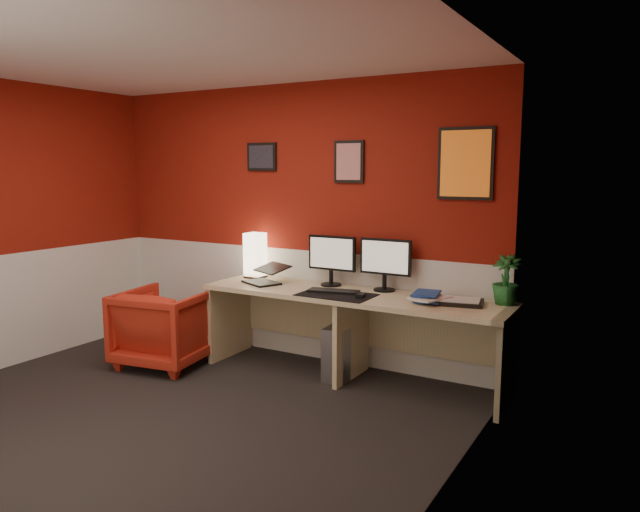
{
  "coord_description": "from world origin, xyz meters",
  "views": [
    {
      "loc": [
        2.94,
        -2.89,
        1.74
      ],
      "look_at": [
        0.6,
        1.21,
        1.05
      ],
      "focal_mm": 33.53,
      "sensor_mm": 36.0,
      "label": 1
    }
  ],
  "objects_px": {
    "zen_tray": "(459,302)",
    "pc_tower": "(343,351)",
    "laptop": "(261,271)",
    "monitor_right": "(385,256)",
    "monitor_left": "(331,253)",
    "shoji_lamp": "(255,256)",
    "armchair": "(166,327)",
    "desk": "(351,336)",
    "potted_plant": "(506,280)"
  },
  "relations": [
    {
      "from": "zen_tray",
      "to": "pc_tower",
      "type": "relative_size",
      "value": 0.78
    },
    {
      "from": "laptop",
      "to": "monitor_right",
      "type": "distance_m",
      "value": 1.12
    },
    {
      "from": "laptop",
      "to": "pc_tower",
      "type": "relative_size",
      "value": 0.73
    },
    {
      "from": "monitor_left",
      "to": "pc_tower",
      "type": "distance_m",
      "value": 0.84
    },
    {
      "from": "laptop",
      "to": "zen_tray",
      "type": "distance_m",
      "value": 1.77
    },
    {
      "from": "zen_tray",
      "to": "pc_tower",
      "type": "height_order",
      "value": "zen_tray"
    },
    {
      "from": "shoji_lamp",
      "to": "armchair",
      "type": "xyz_separation_m",
      "value": [
        -0.5,
        -0.67,
        -0.59
      ]
    },
    {
      "from": "pc_tower",
      "to": "armchair",
      "type": "xyz_separation_m",
      "value": [
        -1.52,
        -0.51,
        0.12
      ]
    },
    {
      "from": "monitor_right",
      "to": "zen_tray",
      "type": "distance_m",
      "value": 0.77
    },
    {
      "from": "shoji_lamp",
      "to": "zen_tray",
      "type": "bearing_deg",
      "value": -4.0
    },
    {
      "from": "desk",
      "to": "shoji_lamp",
      "type": "height_order",
      "value": "shoji_lamp"
    },
    {
      "from": "laptop",
      "to": "monitor_right",
      "type": "xyz_separation_m",
      "value": [
        1.07,
        0.26,
        0.18
      ]
    },
    {
      "from": "zen_tray",
      "to": "pc_tower",
      "type": "bearing_deg",
      "value": -178.31
    },
    {
      "from": "laptop",
      "to": "potted_plant",
      "type": "height_order",
      "value": "potted_plant"
    },
    {
      "from": "monitor_left",
      "to": "potted_plant",
      "type": "distance_m",
      "value": 1.49
    },
    {
      "from": "laptop",
      "to": "monitor_left",
      "type": "bearing_deg",
      "value": 46.33
    },
    {
      "from": "desk",
      "to": "potted_plant",
      "type": "bearing_deg",
      "value": 10.4
    },
    {
      "from": "zen_tray",
      "to": "armchair",
      "type": "distance_m",
      "value": 2.58
    },
    {
      "from": "pc_tower",
      "to": "armchair",
      "type": "relative_size",
      "value": 0.6
    },
    {
      "from": "laptop",
      "to": "monitor_left",
      "type": "height_order",
      "value": "monitor_left"
    },
    {
      "from": "laptop",
      "to": "potted_plant",
      "type": "xyz_separation_m",
      "value": [
        2.06,
        0.25,
        0.08
      ]
    },
    {
      "from": "monitor_left",
      "to": "armchair",
      "type": "distance_m",
      "value": 1.62
    },
    {
      "from": "shoji_lamp",
      "to": "armchair",
      "type": "distance_m",
      "value": 1.03
    },
    {
      "from": "monitor_right",
      "to": "pc_tower",
      "type": "relative_size",
      "value": 1.29
    },
    {
      "from": "zen_tray",
      "to": "potted_plant",
      "type": "relative_size",
      "value": 0.94
    },
    {
      "from": "desk",
      "to": "shoji_lamp",
      "type": "relative_size",
      "value": 6.5
    },
    {
      "from": "zen_tray",
      "to": "armchair",
      "type": "height_order",
      "value": "zen_tray"
    },
    {
      "from": "desk",
      "to": "monitor_left",
      "type": "relative_size",
      "value": 4.48
    },
    {
      "from": "pc_tower",
      "to": "armchair",
      "type": "distance_m",
      "value": 1.61
    },
    {
      "from": "monitor_left",
      "to": "potted_plant",
      "type": "relative_size",
      "value": 1.55
    },
    {
      "from": "monitor_left",
      "to": "potted_plant",
      "type": "xyz_separation_m",
      "value": [
        1.49,
        0.02,
        -0.1
      ]
    },
    {
      "from": "pc_tower",
      "to": "potted_plant",
      "type": "bearing_deg",
      "value": 5.54
    },
    {
      "from": "pc_tower",
      "to": "armchair",
      "type": "height_order",
      "value": "armchair"
    },
    {
      "from": "monitor_left",
      "to": "armchair",
      "type": "bearing_deg",
      "value": -152.08
    },
    {
      "from": "shoji_lamp",
      "to": "zen_tray",
      "type": "relative_size",
      "value": 1.14
    },
    {
      "from": "desk",
      "to": "armchair",
      "type": "relative_size",
      "value": 3.45
    },
    {
      "from": "desk",
      "to": "potted_plant",
      "type": "xyz_separation_m",
      "value": [
        1.18,
        0.22,
        0.55
      ]
    },
    {
      "from": "laptop",
      "to": "potted_plant",
      "type": "relative_size",
      "value": 0.88
    },
    {
      "from": "monitor_left",
      "to": "zen_tray",
      "type": "xyz_separation_m",
      "value": [
        1.19,
        -0.15,
        -0.28
      ]
    },
    {
      "from": "monitor_left",
      "to": "pc_tower",
      "type": "bearing_deg",
      "value": -39.89
    },
    {
      "from": "zen_tray",
      "to": "potted_plant",
      "type": "height_order",
      "value": "potted_plant"
    },
    {
      "from": "monitor_left",
      "to": "zen_tray",
      "type": "distance_m",
      "value": 1.23
    },
    {
      "from": "shoji_lamp",
      "to": "pc_tower",
      "type": "height_order",
      "value": "shoji_lamp"
    },
    {
      "from": "monitor_right",
      "to": "monitor_left",
      "type": "bearing_deg",
      "value": -177.31
    },
    {
      "from": "desk",
      "to": "monitor_left",
      "type": "xyz_separation_m",
      "value": [
        -0.3,
        0.2,
        0.66
      ]
    },
    {
      "from": "monitor_right",
      "to": "zen_tray",
      "type": "height_order",
      "value": "monitor_right"
    },
    {
      "from": "shoji_lamp",
      "to": "zen_tray",
      "type": "distance_m",
      "value": 2.0
    },
    {
      "from": "monitor_left",
      "to": "potted_plant",
      "type": "height_order",
      "value": "monitor_left"
    },
    {
      "from": "monitor_left",
      "to": "zen_tray",
      "type": "height_order",
      "value": "monitor_left"
    },
    {
      "from": "monitor_right",
      "to": "desk",
      "type": "bearing_deg",
      "value": -130.64
    }
  ]
}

